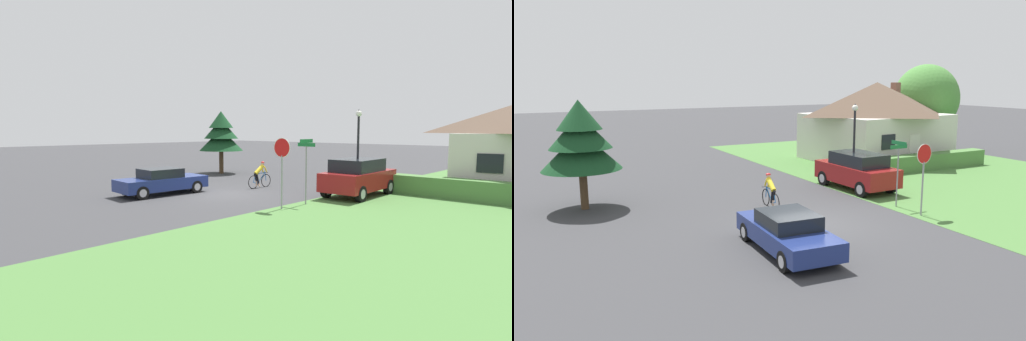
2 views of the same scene
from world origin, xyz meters
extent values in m
plane|color=#38383A|center=(0.00, 0.00, 0.00)|extent=(140.00, 140.00, 0.00)
cube|color=black|center=(10.12, 7.59, 1.68)|extent=(1.10, 0.16, 0.90)
cube|color=#4C7A3D|center=(11.17, 6.54, 0.48)|extent=(11.10, 0.90, 0.96)
cube|color=navy|center=(-2.28, -2.10, 0.57)|extent=(2.08, 4.56, 0.59)
cube|color=black|center=(-2.28, -2.18, 1.09)|extent=(1.70, 1.97, 0.46)
cylinder|color=black|center=(-2.99, -0.54, 0.32)|extent=(0.27, 0.65, 0.64)
cylinder|color=#ADADB2|center=(-2.99, -0.54, 0.32)|extent=(0.27, 0.38, 0.37)
cylinder|color=black|center=(-1.38, -0.64, 0.32)|extent=(0.27, 0.65, 0.64)
cylinder|color=#ADADB2|center=(-1.38, -0.64, 0.32)|extent=(0.27, 0.38, 0.37)
cylinder|color=black|center=(-3.18, -3.57, 0.32)|extent=(0.27, 0.65, 0.64)
cylinder|color=#ADADB2|center=(-3.18, -3.57, 0.32)|extent=(0.27, 0.38, 0.37)
cylinder|color=black|center=(-1.57, -3.67, 0.32)|extent=(0.27, 0.65, 0.64)
cylinder|color=#ADADB2|center=(-1.57, -3.67, 0.32)|extent=(0.27, 0.38, 0.37)
torus|color=black|center=(-0.26, 2.47, 0.35)|extent=(0.08, 0.75, 0.75)
torus|color=black|center=(-0.21, 3.46, 0.35)|extent=(0.08, 0.75, 0.75)
cylinder|color=#1E66B2|center=(-0.25, 2.72, 0.50)|extent=(0.05, 0.18, 0.54)
cylinder|color=#1E66B2|center=(-0.23, 3.09, 0.54)|extent=(0.07, 0.63, 0.64)
cylinder|color=#1E66B2|center=(-0.23, 3.02, 0.80)|extent=(0.07, 0.74, 0.11)
cylinder|color=#1E66B2|center=(-0.25, 2.63, 0.29)|extent=(0.05, 0.33, 0.16)
cylinder|color=#1E66B2|center=(-0.25, 2.56, 0.56)|extent=(0.04, 0.21, 0.42)
cylinder|color=#1E66B2|center=(-0.21, 3.42, 0.60)|extent=(0.04, 0.12, 0.49)
cylinder|color=black|center=(-0.21, 3.38, 0.84)|extent=(0.44, 0.05, 0.02)
ellipsoid|color=black|center=(-0.25, 2.65, 0.78)|extent=(0.09, 0.20, 0.05)
cylinder|color=black|center=(-0.25, 2.64, 0.62)|extent=(0.12, 0.25, 0.45)
cylinder|color=black|center=(-0.25, 2.80, 0.54)|extent=(0.12, 0.25, 0.60)
cylinder|color=tan|center=(-0.24, 2.71, 0.26)|extent=(0.08, 0.08, 0.30)
cylinder|color=tan|center=(-0.19, 2.87, 0.16)|extent=(0.17, 0.08, 0.21)
cylinder|color=yellow|center=(-0.23, 2.92, 1.02)|extent=(0.26, 0.69, 0.58)
cylinder|color=yellow|center=(-0.22, 3.15, 1.02)|extent=(0.08, 0.25, 0.36)
cylinder|color=yellow|center=(-0.22, 3.43, 1.02)|extent=(0.08, 0.25, 0.36)
sphere|color=tan|center=(-0.22, 3.20, 1.36)|extent=(0.19, 0.19, 0.19)
ellipsoid|color=red|center=(-0.22, 3.20, 1.41)|extent=(0.22, 0.18, 0.12)
cube|color=maroon|center=(5.22, 4.20, 0.79)|extent=(2.12, 4.50, 0.88)
cube|color=black|center=(5.22, 4.07, 1.54)|extent=(1.82, 2.69, 0.61)
cylinder|color=black|center=(4.29, 5.68, 0.38)|extent=(0.28, 0.76, 0.75)
cylinder|color=#ADADB2|center=(4.29, 5.68, 0.38)|extent=(0.28, 0.44, 0.44)
cylinder|color=black|center=(6.06, 5.73, 0.38)|extent=(0.28, 0.76, 0.75)
cylinder|color=#ADADB2|center=(6.06, 5.73, 0.38)|extent=(0.28, 0.44, 0.44)
cylinder|color=black|center=(4.38, 2.66, 0.38)|extent=(0.28, 0.76, 0.75)
cylinder|color=#ADADB2|center=(4.38, 2.66, 0.38)|extent=(0.28, 0.44, 0.44)
cylinder|color=black|center=(6.15, 2.72, 0.38)|extent=(0.28, 0.76, 0.75)
cylinder|color=#ADADB2|center=(6.15, 2.72, 0.38)|extent=(0.28, 0.44, 0.44)
cylinder|color=gray|center=(4.58, -0.94, 1.10)|extent=(0.07, 0.07, 2.21)
cylinder|color=red|center=(4.58, -0.94, 2.53)|extent=(0.75, 0.07, 0.75)
cylinder|color=silver|center=(4.58, -0.94, 2.53)|extent=(0.79, 0.07, 0.80)
cylinder|color=black|center=(5.10, 4.30, 1.95)|extent=(0.11, 0.11, 3.89)
sphere|color=white|center=(5.10, 4.30, 4.03)|extent=(0.30, 0.30, 0.30)
cone|color=black|center=(5.10, 4.30, 4.18)|extent=(0.18, 0.18, 0.12)
cylinder|color=gray|center=(4.66, 0.62, 1.27)|extent=(0.06, 0.06, 2.55)
cube|color=#197238|center=(4.66, 0.62, 2.61)|extent=(0.90, 0.03, 0.16)
cube|color=#197238|center=(4.66, 0.62, 2.77)|extent=(0.03, 0.90, 0.16)
cylinder|color=#4C3823|center=(-7.31, 6.43, 0.85)|extent=(0.32, 0.32, 1.70)
cone|color=#143D1E|center=(-7.31, 6.43, 2.51)|extent=(3.24, 3.24, 1.62)
cone|color=#143D1E|center=(-7.31, 6.43, 3.30)|extent=(2.53, 2.53, 1.43)
cone|color=#143D1E|center=(-7.31, 6.43, 3.99)|extent=(1.82, 1.82, 1.23)
camera|label=1|loc=(14.82, -13.41, 3.26)|focal=28.00mm
camera|label=2|loc=(-9.79, -15.37, 5.52)|focal=35.00mm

